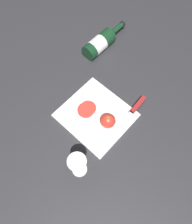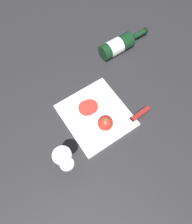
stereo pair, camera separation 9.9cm
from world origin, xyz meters
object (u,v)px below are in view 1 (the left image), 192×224
wine_bottle (100,43)px  wine_glass (78,164)px  tomato_slice_stack_near (87,109)px  whole_tomato (108,121)px  knife (134,109)px

wine_bottle → wine_glass: (0.38, -0.55, 0.06)m
wine_glass → tomato_slice_stack_near: 0.28m
whole_tomato → knife: 0.15m
wine_bottle → tomato_slice_stack_near: (0.21, -0.33, -0.01)m
whole_tomato → wine_bottle: bearing=136.4°
knife → tomato_slice_stack_near: (-0.16, -0.15, 0.01)m
tomato_slice_stack_near → knife: bearing=43.4°
wine_bottle → knife: 0.41m
wine_glass → whole_tomato: 0.24m
wine_bottle → knife: wine_bottle is taller
wine_glass → whole_tomato: size_ratio=2.18×
wine_bottle → whole_tomato: bearing=-43.6°
wine_bottle → wine_glass: size_ratio=1.93×
whole_tomato → tomato_slice_stack_near: (-0.12, -0.01, -0.02)m
whole_tomato → knife: whole_tomato is taller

